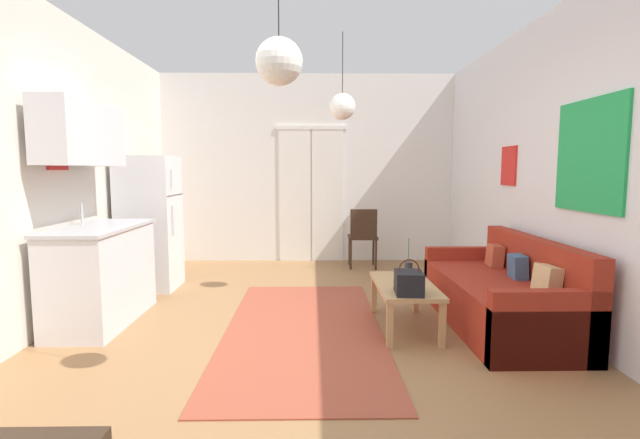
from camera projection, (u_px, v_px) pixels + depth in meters
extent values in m
cube|color=#996D44|center=(305.00, 357.00, 3.60)|extent=(5.08, 7.91, 0.10)
cube|color=white|center=(308.00, 169.00, 7.12)|extent=(4.68, 0.10, 2.88)
cube|color=white|center=(295.00, 196.00, 7.10)|extent=(0.49, 0.02, 2.04)
cube|color=white|center=(328.00, 196.00, 7.11)|extent=(0.49, 0.02, 2.04)
cube|color=white|center=(311.00, 128.00, 6.99)|extent=(1.08, 0.03, 0.06)
cube|color=silver|center=(605.00, 167.00, 3.48)|extent=(0.10, 7.51, 2.88)
cube|color=green|center=(589.00, 156.00, 3.57)|extent=(0.02, 0.88, 0.88)
cube|color=red|center=(509.00, 166.00, 5.03)|extent=(0.02, 0.35, 0.43)
cube|color=red|center=(57.00, 148.00, 4.09)|extent=(0.02, 0.32, 0.40)
cube|color=#9E4733|center=(304.00, 329.00, 4.08)|extent=(1.37, 2.97, 0.01)
cube|color=maroon|center=(496.00, 302.00, 4.17)|extent=(0.85, 1.92, 0.43)
cube|color=maroon|center=(535.00, 282.00, 4.16)|extent=(0.15, 1.92, 0.81)
cube|color=maroon|center=(547.00, 329.00, 3.26)|extent=(0.85, 0.11, 0.57)
cube|color=maroon|center=(463.00, 273.00, 5.07)|extent=(0.85, 0.11, 0.57)
cube|color=tan|center=(547.00, 280.00, 3.64)|extent=(0.17, 0.24, 0.24)
cube|color=#3D5B7F|center=(518.00, 267.00, 4.17)|extent=(0.15, 0.22, 0.22)
cube|color=#B74C33|center=(495.00, 256.00, 4.68)|extent=(0.15, 0.23, 0.23)
cube|color=tan|center=(405.00, 285.00, 4.09)|extent=(0.50, 1.01, 0.04)
cube|color=tan|center=(390.00, 325.00, 3.64)|extent=(0.05, 0.05, 0.37)
cube|color=tan|center=(442.00, 325.00, 3.65)|extent=(0.05, 0.05, 0.37)
cube|color=tan|center=(374.00, 294.00, 4.57)|extent=(0.05, 0.05, 0.37)
cube|color=tan|center=(416.00, 294.00, 4.57)|extent=(0.05, 0.05, 0.37)
cylinder|color=#2D2D33|center=(408.00, 272.00, 4.17)|extent=(0.08, 0.08, 0.17)
cylinder|color=#477F42|center=(409.00, 250.00, 4.15)|extent=(0.01, 0.01, 0.22)
cube|color=black|center=(409.00, 283.00, 3.73)|extent=(0.24, 0.28, 0.18)
torus|color=#512319|center=(409.00, 269.00, 3.72)|extent=(0.17, 0.01, 0.17)
cube|color=white|center=(150.00, 223.00, 5.46)|extent=(0.62, 0.63, 1.58)
cube|color=#4C4C51|center=(175.00, 195.00, 5.43)|extent=(0.01, 0.61, 0.01)
cylinder|color=#B7BABF|center=(172.00, 179.00, 5.23)|extent=(0.02, 0.02, 0.22)
cylinder|color=#B7BABF|center=(173.00, 220.00, 5.28)|extent=(0.02, 0.02, 0.35)
cube|color=silver|center=(102.00, 276.00, 4.25)|extent=(0.55, 1.25, 0.88)
cube|color=#B7BABF|center=(99.00, 228.00, 4.20)|extent=(0.58, 1.28, 0.03)
cube|color=#999BA0|center=(106.00, 231.00, 4.33)|extent=(0.36, 0.40, 0.10)
cylinder|color=#B7BABF|center=(82.00, 214.00, 4.31)|extent=(0.02, 0.02, 0.20)
cube|color=silver|center=(82.00, 134.00, 4.11)|extent=(0.32, 1.13, 0.56)
cylinder|color=#382619|center=(373.00, 250.00, 6.86)|extent=(0.03, 0.03, 0.44)
cylinder|color=#382619|center=(349.00, 250.00, 6.86)|extent=(0.03, 0.03, 0.44)
cylinder|color=#382619|center=(376.00, 255.00, 6.52)|extent=(0.03, 0.03, 0.44)
cylinder|color=#382619|center=(351.00, 255.00, 6.53)|extent=(0.03, 0.03, 0.44)
cube|color=#382619|center=(363.00, 237.00, 6.67)|extent=(0.43, 0.41, 0.04)
cube|color=#382619|center=(364.00, 224.00, 6.47)|extent=(0.38, 0.04, 0.41)
sphere|color=white|center=(279.00, 62.00, 2.67)|extent=(0.28, 0.28, 0.28)
cylinder|color=black|center=(343.00, 62.00, 4.88)|extent=(0.01, 0.01, 0.64)
sphere|color=white|center=(342.00, 107.00, 4.92)|extent=(0.29, 0.29, 0.29)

